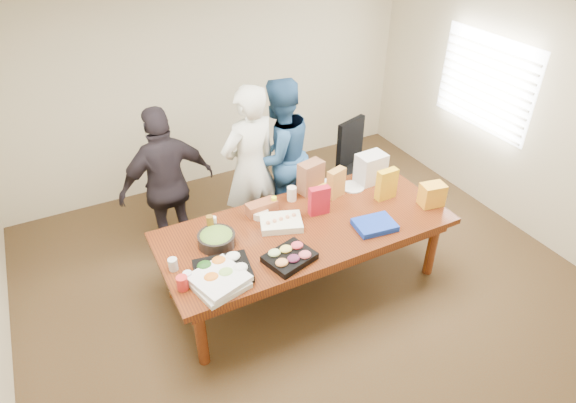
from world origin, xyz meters
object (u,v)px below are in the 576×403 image
office_chair (358,169)px  person_center (250,169)px  person_right (279,156)px  sheet_cake (281,223)px  salad_bowl (217,239)px  conference_table (305,256)px

office_chair → person_center: 1.48m
person_right → person_center: bearing=10.9°
person_right → sheet_cake: bearing=53.2°
salad_bowl → conference_table: bearing=-8.5°
conference_table → office_chair: bearing=37.2°
person_center → person_right: size_ratio=1.04×
sheet_cake → salad_bowl: 0.64m
person_center → person_right: (0.43, 0.18, -0.04)m
person_right → salad_bowl: (-1.13, -0.99, -0.09)m
office_chair → salad_bowl: size_ratio=3.08×
office_chair → person_right: 1.07m
conference_table → person_center: bearing=99.5°
conference_table → sheet_cake: (-0.21, 0.11, 0.41)m
conference_table → salad_bowl: 0.96m
person_center → person_right: 0.47m
conference_table → salad_bowl: bearing=171.5°
conference_table → sheet_cake: 0.47m
office_chair → sheet_cake: size_ratio=2.69×
person_right → sheet_cake: 1.12m
person_right → conference_table: bearing=65.0°
sheet_cake → person_center: bearing=106.4°
office_chair → sheet_cake: bearing=-168.5°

